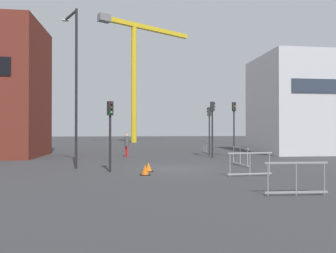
{
  "coord_description": "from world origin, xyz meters",
  "views": [
    {
      "loc": [
        -2.46,
        -16.82,
        2.13
      ],
      "look_at": [
        0.0,
        3.59,
        2.32
      ],
      "focal_mm": 33.48,
      "sensor_mm": 36.0,
      "label": 1
    }
  ],
  "objects_px": {
    "construction_crane": "(136,61)",
    "traffic_light_near": "(209,123)",
    "pedestrian_walking": "(127,144)",
    "traffic_cone_by_barrier": "(149,167)",
    "streetlamp_tall": "(75,76)",
    "traffic_light_crosswalk": "(110,124)",
    "traffic_light_median": "(234,120)",
    "traffic_cone_striped": "(145,170)",
    "traffic_light_far": "(212,120)"
  },
  "relations": [
    {
      "from": "traffic_light_near",
      "to": "construction_crane",
      "type": "bearing_deg",
      "value": 101.34
    },
    {
      "from": "pedestrian_walking",
      "to": "streetlamp_tall",
      "type": "bearing_deg",
      "value": -112.28
    },
    {
      "from": "construction_crane",
      "to": "pedestrian_walking",
      "type": "distance_m",
      "value": 29.73
    },
    {
      "from": "traffic_light_near",
      "to": "traffic_light_median",
      "type": "distance_m",
      "value": 2.01
    },
    {
      "from": "pedestrian_walking",
      "to": "construction_crane",
      "type": "bearing_deg",
      "value": 87.46
    },
    {
      "from": "streetlamp_tall",
      "to": "traffic_light_crosswalk",
      "type": "bearing_deg",
      "value": -42.22
    },
    {
      "from": "pedestrian_walking",
      "to": "traffic_light_median",
      "type": "bearing_deg",
      "value": -6.2
    },
    {
      "from": "traffic_light_median",
      "to": "traffic_light_near",
      "type": "bearing_deg",
      "value": 148.83
    },
    {
      "from": "construction_crane",
      "to": "traffic_light_near",
      "type": "bearing_deg",
      "value": -78.66
    },
    {
      "from": "traffic_light_crosswalk",
      "to": "pedestrian_walking",
      "type": "bearing_deg",
      "value": 85.18
    },
    {
      "from": "construction_crane",
      "to": "traffic_light_median",
      "type": "height_order",
      "value": "construction_crane"
    },
    {
      "from": "traffic_light_far",
      "to": "construction_crane",
      "type": "bearing_deg",
      "value": 100.21
    },
    {
      "from": "pedestrian_walking",
      "to": "traffic_cone_striped",
      "type": "relative_size",
      "value": 3.56
    },
    {
      "from": "construction_crane",
      "to": "traffic_cone_striped",
      "type": "xyz_separation_m",
      "value": [
        -0.23,
        -36.82,
        -13.17
      ]
    },
    {
      "from": "traffic_light_median",
      "to": "streetlamp_tall",
      "type": "bearing_deg",
      "value": -152.08
    },
    {
      "from": "traffic_light_far",
      "to": "traffic_cone_by_barrier",
      "type": "distance_m",
      "value": 9.03
    },
    {
      "from": "streetlamp_tall",
      "to": "traffic_cone_by_barrier",
      "type": "relative_size",
      "value": 18.6
    },
    {
      "from": "traffic_light_crosswalk",
      "to": "construction_crane",
      "type": "bearing_deg",
      "value": 86.91
    },
    {
      "from": "traffic_light_near",
      "to": "traffic_light_crosswalk",
      "type": "height_order",
      "value": "traffic_light_near"
    },
    {
      "from": "pedestrian_walking",
      "to": "traffic_cone_by_barrier",
      "type": "xyz_separation_m",
      "value": [
        1.19,
        -8.61,
        -0.81
      ]
    },
    {
      "from": "construction_crane",
      "to": "traffic_cone_by_barrier",
      "type": "height_order",
      "value": "construction_crane"
    },
    {
      "from": "pedestrian_walking",
      "to": "traffic_cone_by_barrier",
      "type": "bearing_deg",
      "value": -82.15
    },
    {
      "from": "traffic_light_near",
      "to": "traffic_cone_by_barrier",
      "type": "height_order",
      "value": "traffic_light_near"
    },
    {
      "from": "construction_crane",
      "to": "traffic_light_near",
      "type": "distance_m",
      "value": 29.44
    },
    {
      "from": "construction_crane",
      "to": "traffic_light_near",
      "type": "relative_size",
      "value": 5.05
    },
    {
      "from": "traffic_light_near",
      "to": "pedestrian_walking",
      "type": "bearing_deg",
      "value": -178.86
    },
    {
      "from": "traffic_light_crosswalk",
      "to": "traffic_light_far",
      "type": "height_order",
      "value": "traffic_light_far"
    },
    {
      "from": "pedestrian_walking",
      "to": "traffic_cone_striped",
      "type": "xyz_separation_m",
      "value": [
        0.96,
        -9.82,
        -0.8
      ]
    },
    {
      "from": "traffic_light_near",
      "to": "traffic_light_median",
      "type": "relative_size",
      "value": 0.92
    },
    {
      "from": "traffic_light_near",
      "to": "traffic_cone_by_barrier",
      "type": "relative_size",
      "value": 8.35
    },
    {
      "from": "streetlamp_tall",
      "to": "traffic_light_near",
      "type": "xyz_separation_m",
      "value": [
        9.36,
        6.9,
        -2.45
      ]
    },
    {
      "from": "construction_crane",
      "to": "traffic_cone_by_barrier",
      "type": "xyz_separation_m",
      "value": [
        -0.01,
        -35.61,
        -13.18
      ]
    },
    {
      "from": "construction_crane",
      "to": "traffic_cone_by_barrier",
      "type": "bearing_deg",
      "value": -90.01
    },
    {
      "from": "traffic_light_median",
      "to": "traffic_light_far",
      "type": "bearing_deg",
      "value": -158.17
    },
    {
      "from": "traffic_light_median",
      "to": "traffic_cone_striped",
      "type": "distance_m",
      "value": 11.84
    },
    {
      "from": "traffic_light_crosswalk",
      "to": "traffic_light_median",
      "type": "distance_m",
      "value": 11.88
    },
    {
      "from": "traffic_light_crosswalk",
      "to": "traffic_cone_by_barrier",
      "type": "height_order",
      "value": "traffic_light_crosswalk"
    },
    {
      "from": "traffic_light_crosswalk",
      "to": "traffic_cone_striped",
      "type": "distance_m",
      "value": 3.0
    },
    {
      "from": "traffic_light_median",
      "to": "construction_crane",
      "type": "bearing_deg",
      "value": 104.27
    },
    {
      "from": "construction_crane",
      "to": "traffic_cone_striped",
      "type": "bearing_deg",
      "value": -90.37
    },
    {
      "from": "traffic_light_near",
      "to": "pedestrian_walking",
      "type": "xyz_separation_m",
      "value": [
        -6.59,
        -0.13,
        -1.61
      ]
    },
    {
      "from": "traffic_light_far",
      "to": "traffic_cone_striped",
      "type": "bearing_deg",
      "value": -123.53
    },
    {
      "from": "streetlamp_tall",
      "to": "traffic_light_median",
      "type": "bearing_deg",
      "value": 27.92
    },
    {
      "from": "pedestrian_walking",
      "to": "traffic_cone_by_barrier",
      "type": "distance_m",
      "value": 8.73
    },
    {
      "from": "construction_crane",
      "to": "traffic_cone_striped",
      "type": "height_order",
      "value": "construction_crane"
    },
    {
      "from": "construction_crane",
      "to": "traffic_light_far",
      "type": "bearing_deg",
      "value": -79.79
    },
    {
      "from": "traffic_light_far",
      "to": "traffic_cone_striped",
      "type": "distance_m",
      "value": 10.11
    },
    {
      "from": "construction_crane",
      "to": "streetlamp_tall",
      "type": "xyz_separation_m",
      "value": [
        -3.97,
        -33.77,
        -8.31
      ]
    },
    {
      "from": "traffic_cone_striped",
      "to": "traffic_cone_by_barrier",
      "type": "distance_m",
      "value": 1.23
    },
    {
      "from": "construction_crane",
      "to": "pedestrian_walking",
      "type": "xyz_separation_m",
      "value": [
        -1.2,
        -27.0,
        -12.37
      ]
    }
  ]
}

